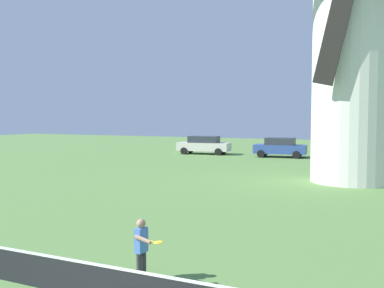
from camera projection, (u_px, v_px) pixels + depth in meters
The scene contains 4 objects.
windmill at pixel (355, 46), 21.58m from camera, with size 10.55×4.78×15.16m.
player_far at pixel (142, 245), 8.80m from camera, with size 0.71×0.55×1.22m.
parked_car_cream at pixel (204, 145), 38.37m from camera, with size 4.66×2.28×1.56m.
parked_car_blue at pixel (280, 147), 35.38m from camera, with size 4.21×2.20×1.56m.
Camera 1 is at (3.61, -3.10, 3.25)m, focal length 41.51 mm.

